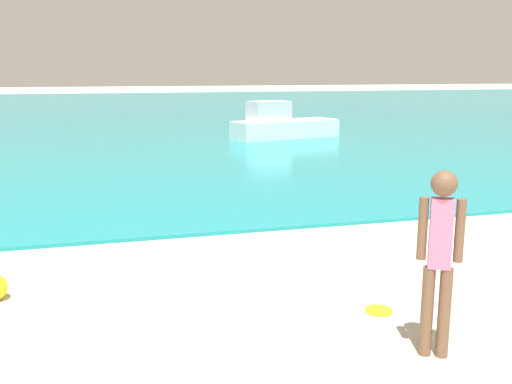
% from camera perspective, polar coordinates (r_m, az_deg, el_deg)
% --- Properties ---
extents(water, '(160.00, 60.00, 0.06)m').
position_cam_1_polar(water, '(38.94, -13.57, 7.73)').
color(water, teal).
rests_on(water, ground).
extents(person_standing, '(0.36, 0.24, 1.74)m').
position_cam_1_polar(person_standing, '(5.49, 17.52, -5.74)').
color(person_standing, brown).
rests_on(person_standing, ground).
extents(frisbee, '(0.29, 0.29, 0.03)m').
position_cam_1_polar(frisbee, '(6.65, 11.91, -11.29)').
color(frisbee, yellow).
rests_on(frisbee, ground).
extents(boat_near, '(4.35, 2.29, 1.41)m').
position_cam_1_polar(boat_near, '(22.36, 2.54, 6.57)').
color(boat_near, white).
rests_on(boat_near, water).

